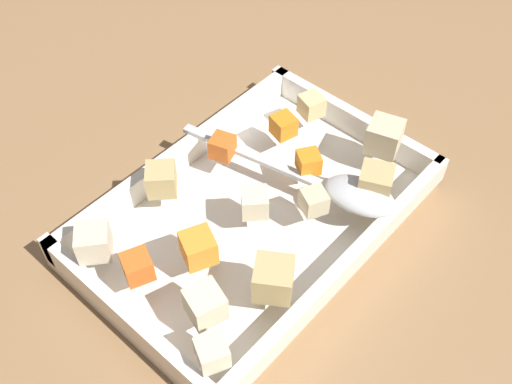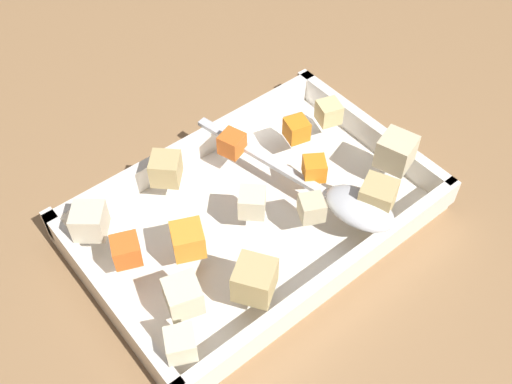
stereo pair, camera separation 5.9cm
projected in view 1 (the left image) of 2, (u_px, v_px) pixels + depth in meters
ground_plane at (257, 221)px, 0.64m from camera, size 4.00×4.00×0.00m
baking_dish at (256, 219)px, 0.62m from camera, size 0.35×0.23×0.05m
carrot_chunk_mid_left at (283, 126)px, 0.65m from camera, size 0.03×0.03×0.02m
carrot_chunk_front_center at (309, 162)px, 0.62m from camera, size 0.03×0.03×0.02m
carrot_chunk_heap_top at (198, 248)px, 0.54m from camera, size 0.04×0.04×0.03m
carrot_chunk_center at (138, 267)px, 0.53m from camera, size 0.03×0.03×0.02m
carrot_chunk_corner_nw at (222, 147)px, 0.63m from camera, size 0.03×0.03×0.02m
potato_chunk_far_right at (314, 201)px, 0.58m from camera, size 0.03×0.03×0.02m
potato_chunk_near_spoon at (384, 137)px, 0.63m from camera, size 0.04×0.04×0.03m
potato_chunk_near_left at (161, 179)px, 0.60m from camera, size 0.04×0.04×0.03m
potato_chunk_far_left at (205, 304)px, 0.51m from camera, size 0.04×0.04×0.03m
potato_chunk_corner_ne at (311, 106)px, 0.67m from camera, size 0.03×0.03×0.02m
potato_chunk_corner_se at (255, 203)px, 0.58m from camera, size 0.04×0.04×0.03m
potato_chunk_near_right at (273, 279)px, 0.52m from camera, size 0.05×0.05×0.03m
potato_chunk_heap_side at (375, 182)px, 0.59m from camera, size 0.04×0.04×0.03m
potato_chunk_under_handle at (212, 353)px, 0.48m from camera, size 0.03×0.03×0.02m
parsnip_chunk_mid_right at (94, 242)px, 0.55m from camera, size 0.04×0.04×0.03m
serving_spoon at (346, 191)px, 0.59m from camera, size 0.08×0.24×0.02m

